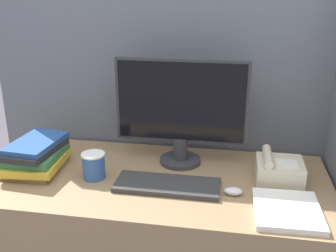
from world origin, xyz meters
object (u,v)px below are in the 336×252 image
keyboard (167,185)px  book_stack (35,156)px  coffee_cup (94,166)px  desk_telephone (279,170)px  mouse (233,191)px  monitor (181,111)px

keyboard → book_stack: 0.60m
coffee_cup → desk_telephone: (0.76, 0.11, -0.01)m
desk_telephone → mouse: bearing=-139.2°
monitor → coffee_cup: bearing=-147.2°
keyboard → mouse: size_ratio=5.82×
monitor → book_stack: (-0.61, -0.19, -0.18)m
coffee_cup → mouse: bearing=-4.3°
monitor → mouse: monitor is taller
mouse → desk_telephone: bearing=40.8°
coffee_cup → book_stack: 0.28m
mouse → monitor: bearing=133.5°
book_stack → mouse: bearing=-4.7°
keyboard → mouse: bearing=-2.8°
coffee_cup → book_stack: (-0.28, 0.03, 0.01)m
monitor → desk_telephone: monitor is taller
monitor → coffee_cup: (-0.34, -0.22, -0.19)m
keyboard → desk_telephone: size_ratio=2.23×
desk_telephone → coffee_cup: bearing=-171.6°
mouse → keyboard: bearing=177.2°
book_stack → desk_telephone: bearing=4.7°
monitor → book_stack: monitor is taller
monitor → coffee_cup: size_ratio=5.28×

